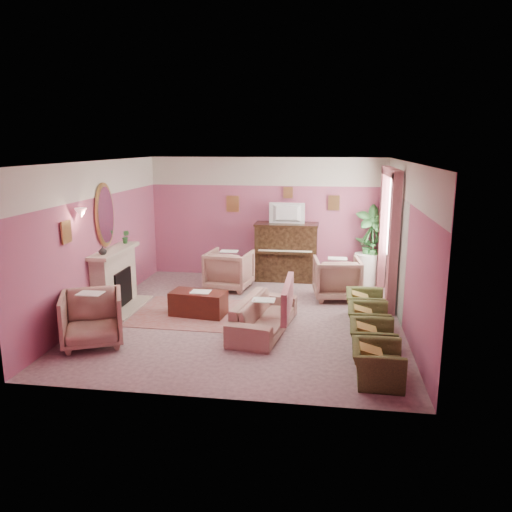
# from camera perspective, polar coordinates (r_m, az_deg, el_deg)

# --- Properties ---
(floor) EXTENTS (5.50, 6.00, 0.01)m
(floor) POSITION_cam_1_polar(r_m,az_deg,el_deg) (9.19, -1.13, -6.99)
(floor) COLOR gray
(floor) RESTS_ON ground
(ceiling) EXTENTS (5.50, 6.00, 0.01)m
(ceiling) POSITION_cam_1_polar(r_m,az_deg,el_deg) (8.66, -1.21, 10.74)
(ceiling) COLOR white
(ceiling) RESTS_ON wall_back
(wall_back) EXTENTS (5.50, 0.02, 2.80)m
(wall_back) POSITION_cam_1_polar(r_m,az_deg,el_deg) (11.74, 1.23, 4.39)
(wall_back) COLOR #7F4668
(wall_back) RESTS_ON floor
(wall_front) EXTENTS (5.50, 0.02, 2.80)m
(wall_front) POSITION_cam_1_polar(r_m,az_deg,el_deg) (5.96, -5.90, -3.88)
(wall_front) COLOR #7F4668
(wall_front) RESTS_ON floor
(wall_left) EXTENTS (0.02, 6.00, 2.80)m
(wall_left) POSITION_cam_1_polar(r_m,az_deg,el_deg) (9.65, -17.51, 1.98)
(wall_left) COLOR #7F4668
(wall_left) RESTS_ON floor
(wall_right) EXTENTS (0.02, 6.00, 2.80)m
(wall_right) POSITION_cam_1_polar(r_m,az_deg,el_deg) (8.80, 16.79, 1.05)
(wall_right) COLOR #7F4668
(wall_right) RESTS_ON floor
(picture_rail_band) EXTENTS (5.50, 0.01, 0.65)m
(picture_rail_band) POSITION_cam_1_polar(r_m,az_deg,el_deg) (11.63, 1.25, 9.63)
(picture_rail_band) COLOR beige
(picture_rail_band) RESTS_ON wall_back
(stripe_panel) EXTENTS (0.01, 3.00, 2.15)m
(stripe_panel) POSITION_cam_1_polar(r_m,az_deg,el_deg) (10.12, 15.55, 0.71)
(stripe_panel) COLOR #A6AB9F
(stripe_panel) RESTS_ON wall_right
(fireplace_surround) EXTENTS (0.30, 1.40, 1.10)m
(fireplace_surround) POSITION_cam_1_polar(r_m,az_deg,el_deg) (9.94, -15.86, -2.63)
(fireplace_surround) COLOR #BCAD95
(fireplace_surround) RESTS_ON floor
(fireplace_inset) EXTENTS (0.18, 0.72, 0.68)m
(fireplace_inset) POSITION_cam_1_polar(r_m,az_deg,el_deg) (9.94, -15.28, -3.50)
(fireplace_inset) COLOR black
(fireplace_inset) RESTS_ON floor
(fire_ember) EXTENTS (0.06, 0.54, 0.10)m
(fire_ember) POSITION_cam_1_polar(r_m,az_deg,el_deg) (9.97, -15.01, -4.50)
(fire_ember) COLOR orange
(fire_ember) RESTS_ON floor
(mantel_shelf) EXTENTS (0.40, 1.55, 0.07)m
(mantel_shelf) POSITION_cam_1_polar(r_m,az_deg,el_deg) (9.80, -15.90, 0.57)
(mantel_shelf) COLOR #BCAD95
(mantel_shelf) RESTS_ON fireplace_surround
(hearth) EXTENTS (0.55, 1.50, 0.02)m
(hearth) POSITION_cam_1_polar(r_m,az_deg,el_deg) (10.01, -14.63, -5.66)
(hearth) COLOR #BCAD95
(hearth) RESTS_ON floor
(mirror_frame) EXTENTS (0.04, 0.72, 1.20)m
(mirror_frame) POSITION_cam_1_polar(r_m,az_deg,el_deg) (9.74, -16.90, 4.51)
(mirror_frame) COLOR #AE8749
(mirror_frame) RESTS_ON wall_left
(mirror_glass) EXTENTS (0.01, 0.60, 1.06)m
(mirror_glass) POSITION_cam_1_polar(r_m,az_deg,el_deg) (9.73, -16.76, 4.51)
(mirror_glass) COLOR silver
(mirror_glass) RESTS_ON wall_left
(sconce_shade) EXTENTS (0.20, 0.20, 0.16)m
(sconce_shade) POSITION_cam_1_polar(r_m,az_deg,el_deg) (8.75, -19.38, 4.66)
(sconce_shade) COLOR pink
(sconce_shade) RESTS_ON wall_left
(piano) EXTENTS (1.40, 0.60, 1.30)m
(piano) POSITION_cam_1_polar(r_m,az_deg,el_deg) (11.51, 3.49, 0.41)
(piano) COLOR black
(piano) RESTS_ON floor
(piano_keyshelf) EXTENTS (1.30, 0.12, 0.06)m
(piano_keyshelf) POSITION_cam_1_polar(r_m,az_deg,el_deg) (11.16, 3.34, 0.38)
(piano_keyshelf) COLOR black
(piano_keyshelf) RESTS_ON piano
(piano_keys) EXTENTS (1.20, 0.08, 0.02)m
(piano_keys) POSITION_cam_1_polar(r_m,az_deg,el_deg) (11.15, 3.34, 0.58)
(piano_keys) COLOR #FFF1CD
(piano_keys) RESTS_ON piano
(piano_top) EXTENTS (1.45, 0.65, 0.04)m
(piano_top) POSITION_cam_1_polar(r_m,az_deg,el_deg) (11.39, 3.53, 3.65)
(piano_top) COLOR black
(piano_top) RESTS_ON piano
(television) EXTENTS (0.80, 0.12, 0.48)m
(television) POSITION_cam_1_polar(r_m,az_deg,el_deg) (11.30, 3.53, 5.06)
(television) COLOR black
(television) RESTS_ON piano
(print_back_left) EXTENTS (0.30, 0.03, 0.38)m
(print_back_left) POSITION_cam_1_polar(r_m,az_deg,el_deg) (11.79, -2.67, 5.98)
(print_back_left) COLOR #AE8749
(print_back_left) RESTS_ON wall_back
(print_back_right) EXTENTS (0.26, 0.03, 0.34)m
(print_back_right) POSITION_cam_1_polar(r_m,az_deg,el_deg) (11.57, 8.90, 6.01)
(print_back_right) COLOR #AE8749
(print_back_right) RESTS_ON wall_back
(print_back_mid) EXTENTS (0.22, 0.03, 0.26)m
(print_back_mid) POSITION_cam_1_polar(r_m,az_deg,el_deg) (11.58, 3.69, 7.24)
(print_back_mid) COLOR #AE8749
(print_back_mid) RESTS_ON wall_back
(print_left_wall) EXTENTS (0.03, 0.28, 0.36)m
(print_left_wall) POSITION_cam_1_polar(r_m,az_deg,el_deg) (8.53, -20.87, 2.58)
(print_left_wall) COLOR #AE8749
(print_left_wall) RESTS_ON wall_left
(window_blind) EXTENTS (0.03, 1.40, 1.80)m
(window_blind) POSITION_cam_1_polar(r_m,az_deg,el_deg) (10.26, 15.39, 4.42)
(window_blind) COLOR beige
(window_blind) RESTS_ON wall_right
(curtain_left) EXTENTS (0.16, 0.34, 2.60)m
(curtain_left) POSITION_cam_1_polar(r_m,az_deg,el_deg) (9.41, 15.43, 1.24)
(curtain_left) COLOR #A45861
(curtain_left) RESTS_ON floor
(curtain_right) EXTENTS (0.16, 0.34, 2.60)m
(curtain_right) POSITION_cam_1_polar(r_m,az_deg,el_deg) (11.21, 14.31, 3.08)
(curtain_right) COLOR #A45861
(curtain_right) RESTS_ON floor
(pelmet) EXTENTS (0.16, 2.20, 0.16)m
(pelmet) POSITION_cam_1_polar(r_m,az_deg,el_deg) (10.17, 15.22, 9.24)
(pelmet) COLOR #A45861
(pelmet) RESTS_ON wall_right
(mantel_plant) EXTENTS (0.16, 0.16, 0.28)m
(mantel_plant) POSITION_cam_1_polar(r_m,az_deg,el_deg) (10.26, -14.67, 2.14)
(mantel_plant) COLOR #337735
(mantel_plant) RESTS_ON mantel_shelf
(mantel_vase) EXTENTS (0.16, 0.16, 0.16)m
(mantel_vase) POSITION_cam_1_polar(r_m,az_deg,el_deg) (9.33, -17.12, 0.59)
(mantel_vase) COLOR beige
(mantel_vase) RESTS_ON mantel_shelf
(area_rug) EXTENTS (2.53, 1.84, 0.01)m
(area_rug) POSITION_cam_1_polar(r_m,az_deg,el_deg) (9.40, -6.05, -6.55)
(area_rug) COLOR #965C58
(area_rug) RESTS_ON floor
(coffee_table) EXTENTS (1.06, 0.62, 0.45)m
(coffee_table) POSITION_cam_1_polar(r_m,az_deg,el_deg) (9.27, -6.60, -5.42)
(coffee_table) COLOR #431811
(coffee_table) RESTS_ON floor
(table_paper) EXTENTS (0.35, 0.28, 0.01)m
(table_paper) POSITION_cam_1_polar(r_m,az_deg,el_deg) (9.19, -6.33, -4.07)
(table_paper) COLOR white
(table_paper) RESTS_ON coffee_table
(sofa) EXTENTS (0.63, 1.90, 0.77)m
(sofa) POSITION_cam_1_polar(r_m,az_deg,el_deg) (8.42, 0.87, -6.08)
(sofa) COLOR #9D7465
(sofa) RESTS_ON floor
(sofa_throw) EXTENTS (0.10, 1.44, 0.53)m
(sofa_throw) POSITION_cam_1_polar(r_m,az_deg,el_deg) (8.31, 3.62, -4.79)
(sofa_throw) COLOR #A45861
(sofa_throw) RESTS_ON sofa
(floral_armchair_left) EXTENTS (0.90, 0.90, 0.94)m
(floral_armchair_left) POSITION_cam_1_polar(r_m,az_deg,el_deg) (10.83, -3.08, -1.35)
(floral_armchair_left) COLOR #9D7465
(floral_armchair_left) RESTS_ON floor
(floral_armchair_right) EXTENTS (0.90, 0.90, 0.94)m
(floral_armchair_right) POSITION_cam_1_polar(r_m,az_deg,el_deg) (10.27, 9.23, -2.28)
(floral_armchair_right) COLOR #9D7465
(floral_armchair_right) RESTS_ON floor
(floral_armchair_front) EXTENTS (0.90, 0.90, 0.94)m
(floral_armchair_front) POSITION_cam_1_polar(r_m,az_deg,el_deg) (8.25, -18.24, -6.51)
(floral_armchair_front) COLOR #9D7465
(floral_armchair_front) RESTS_ON floor
(olive_chair_a) EXTENTS (0.55, 0.78, 0.67)m
(olive_chair_a) POSITION_cam_1_polar(r_m,az_deg,el_deg) (6.90, 13.72, -11.25)
(olive_chair_a) COLOR #474E24
(olive_chair_a) RESTS_ON floor
(olive_chair_b) EXTENTS (0.55, 0.78, 0.67)m
(olive_chair_b) POSITION_cam_1_polar(r_m,az_deg,el_deg) (7.65, 13.16, -8.78)
(olive_chair_b) COLOR #474E24
(olive_chair_b) RESTS_ON floor
(olive_chair_c) EXTENTS (0.55, 0.78, 0.67)m
(olive_chair_c) POSITION_cam_1_polar(r_m,az_deg,el_deg) (8.42, 12.71, -6.75)
(olive_chair_c) COLOR #474E24
(olive_chair_c) RESTS_ON floor
(olive_chair_d) EXTENTS (0.55, 0.78, 0.67)m
(olive_chair_d) POSITION_cam_1_polar(r_m,az_deg,el_deg) (9.19, 12.34, -5.06)
(olive_chair_d) COLOR #474E24
(olive_chair_d) RESTS_ON floor
(side_table) EXTENTS (0.52, 0.52, 0.70)m
(side_table) POSITION_cam_1_polar(r_m,az_deg,el_deg) (11.47, 12.43, -1.46)
(side_table) COLOR silver
(side_table) RESTS_ON floor
(side_plant_big) EXTENTS (0.30, 0.30, 0.34)m
(side_plant_big) POSITION_cam_1_polar(r_m,az_deg,el_deg) (11.36, 12.56, 1.09)
(side_plant_big) COLOR #337735
(side_plant_big) RESTS_ON side_table
(side_plant_small) EXTENTS (0.16, 0.16, 0.28)m
(side_plant_small) POSITION_cam_1_polar(r_m,az_deg,el_deg) (11.28, 13.19, 0.82)
(side_plant_small) COLOR #337735
(side_plant_small) RESTS_ON side_table
(palm_pot) EXTENTS (0.34, 0.34, 0.34)m
(palm_pot) POSITION_cam_1_polar(r_m,az_deg,el_deg) (11.61, 12.92, -2.23)
(palm_pot) COLOR #A8552E
(palm_pot) RESTS_ON floor
(palm_plant) EXTENTS (0.76, 0.76, 1.44)m
(palm_plant) POSITION_cam_1_polar(r_m,az_deg,el_deg) (11.42, 13.14, 2.09)
(palm_plant) COLOR #337735
(palm_plant) RESTS_ON palm_pot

